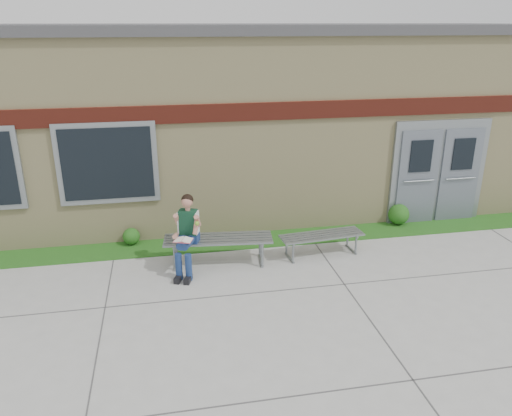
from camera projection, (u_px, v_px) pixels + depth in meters
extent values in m
plane|color=#9E9E99|center=(296.00, 305.00, 7.98)|extent=(80.00, 80.00, 0.00)
cube|color=#1D5416|center=(264.00, 239.00, 10.37)|extent=(16.00, 0.80, 0.02)
cube|color=beige|center=(237.00, 115.00, 12.80)|extent=(16.00, 6.00, 4.00)
cube|color=#3F3F42|center=(236.00, 28.00, 12.06)|extent=(16.20, 6.20, 0.20)
cube|color=maroon|center=(260.00, 111.00, 9.80)|extent=(16.00, 0.06, 0.35)
cube|color=gray|center=(108.00, 163.00, 9.59)|extent=(1.90, 0.08, 1.60)
cube|color=black|center=(107.00, 164.00, 9.55)|extent=(1.70, 0.04, 1.40)
cube|color=gray|center=(438.00, 172.00, 11.00)|extent=(2.20, 0.08, 2.30)
cube|color=slate|center=(418.00, 178.00, 10.90)|extent=(0.92, 0.06, 2.10)
cube|color=slate|center=(459.00, 175.00, 11.07)|extent=(0.92, 0.06, 2.10)
cube|color=gray|center=(218.00, 239.00, 9.21)|extent=(2.04, 0.75, 0.04)
cube|color=gray|center=(176.00, 256.00, 9.16)|extent=(0.10, 0.56, 0.45)
cube|color=gray|center=(260.00, 249.00, 9.44)|extent=(0.10, 0.56, 0.45)
cube|color=gray|center=(322.00, 235.00, 9.59)|extent=(1.66, 0.62, 0.03)
cube|color=gray|center=(289.00, 248.00, 9.55)|extent=(0.09, 0.45, 0.37)
cube|color=gray|center=(353.00, 243.00, 9.78)|extent=(0.09, 0.45, 0.37)
cube|color=navy|center=(189.00, 237.00, 9.03)|extent=(0.39, 0.33, 0.16)
cube|color=#0D331B|center=(188.00, 222.00, 8.90)|extent=(0.36, 0.29, 0.45)
sphere|color=tan|center=(187.00, 201.00, 8.76)|extent=(0.26, 0.26, 0.21)
sphere|color=black|center=(187.00, 200.00, 8.77)|extent=(0.28, 0.28, 0.22)
cylinder|color=navy|center=(181.00, 242.00, 8.80)|extent=(0.28, 0.44, 0.15)
cylinder|color=navy|center=(190.00, 242.00, 8.77)|extent=(0.28, 0.44, 0.15)
cylinder|color=navy|center=(179.00, 267.00, 8.71)|extent=(0.12, 0.12, 0.49)
cylinder|color=navy|center=(189.00, 267.00, 8.68)|extent=(0.12, 0.12, 0.49)
cube|color=black|center=(178.00, 279.00, 8.71)|extent=(0.18, 0.27, 0.10)
cube|color=black|center=(188.00, 279.00, 8.69)|extent=(0.18, 0.27, 0.10)
cylinder|color=tan|center=(177.00, 220.00, 8.85)|extent=(0.16, 0.24, 0.26)
cylinder|color=tan|center=(198.00, 221.00, 8.80)|extent=(0.16, 0.24, 0.26)
cube|color=white|center=(183.00, 240.00, 8.64)|extent=(0.36, 0.31, 0.01)
cube|color=#D85166|center=(183.00, 240.00, 8.64)|extent=(0.36, 0.32, 0.01)
sphere|color=#7BAE2E|center=(197.00, 223.00, 8.67)|extent=(0.08, 0.08, 0.08)
sphere|color=#1D5416|center=(131.00, 236.00, 10.07)|extent=(0.34, 0.34, 0.34)
sphere|color=#1D5416|center=(399.00, 214.00, 11.06)|extent=(0.46, 0.46, 0.46)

